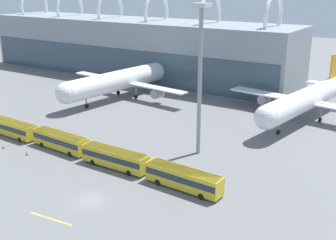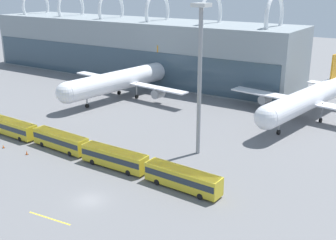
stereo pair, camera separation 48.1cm
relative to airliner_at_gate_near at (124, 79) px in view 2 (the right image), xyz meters
name	(u,v)px [view 2 (the right image)]	position (x,y,z in m)	size (l,w,h in m)	color
ground_plane	(90,200)	(32.99, -49.52, -5.19)	(440.00, 440.00, 0.00)	slate
terminal_building	(134,47)	(-16.20, 25.79, 4.64)	(114.48, 23.53, 28.62)	gray
airliner_at_gate_near	(124,79)	(0.00, 0.00, 0.00)	(41.40, 44.45, 13.14)	white
airliner_at_gate_far	(307,99)	(49.01, 6.83, 0.00)	(41.01, 41.74, 13.98)	white
shuttle_bus_0	(12,127)	(-0.07, -37.80, -3.24)	(13.24, 3.23, 3.34)	gold
shuttle_bus_1	(60,140)	(14.21, -37.62, -3.24)	(13.29, 3.47, 3.34)	gold
shuttle_bus_2	(114,157)	(28.49, -38.37, -3.24)	(13.16, 2.87, 3.34)	gold
shuttle_bus_3	(183,178)	(42.78, -38.76, -3.24)	(13.28, 3.42, 3.34)	gold
floodlight_mast	(200,65)	(37.55, -24.53, 11.86)	(2.77, 2.77, 27.78)	gray
lane_stripe_0	(49,218)	(31.89, -56.36, -5.19)	(7.40, 0.25, 0.01)	yellow
lane_stripe_1	(3,130)	(-5.16, -36.57, -5.19)	(10.61, 0.25, 0.01)	yellow
traffic_cone_0	(27,153)	(10.79, -43.08, -4.79)	(0.47, 0.47, 0.82)	black
traffic_cone_1	(3,146)	(4.16, -43.38, -4.87)	(0.48, 0.48, 0.66)	black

